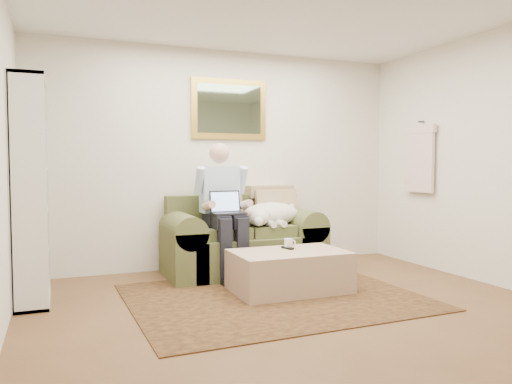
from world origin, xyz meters
TOP-DOWN VIEW (x-y plane):
  - room_shell at (0.00, 0.35)m, footprint 4.51×5.00m
  - rug at (-0.03, 0.92)m, footprint 2.66×2.15m
  - sofa at (0.07, 2.02)m, footprint 1.75×0.89m
  - seated_man at (-0.20, 1.86)m, footprint 0.58×0.82m
  - laptop at (-0.20, 1.79)m, footprint 0.34×0.27m
  - sleeping_dog at (0.38, 1.93)m, footprint 0.72×0.45m
  - ottoman at (0.20, 1.06)m, footprint 1.09×0.70m
  - coffee_mug at (0.25, 1.20)m, footprint 0.08×0.08m
  - tv_remote at (0.23, 1.18)m, footprint 0.08×0.16m
  - bookshelf at (-2.10, 1.60)m, footprint 0.28×0.80m
  - wall_mirror at (0.07, 2.47)m, footprint 0.94×0.04m
  - hanging_shirt at (2.19, 1.60)m, footprint 0.06×0.52m

SIDE VIEW (x-z plane):
  - rug at x=-0.03m, z-range 0.00..0.01m
  - ottoman at x=0.20m, z-range 0.00..0.40m
  - sofa at x=0.07m, z-range -0.22..0.83m
  - tv_remote at x=0.23m, z-range 0.40..0.42m
  - coffee_mug at x=0.25m, z-range 0.40..0.50m
  - sleeping_dog at x=0.38m, z-range 0.54..0.80m
  - seated_man at x=-0.20m, z-range 0.00..1.47m
  - laptop at x=-0.20m, z-range 0.65..0.90m
  - bookshelf at x=-2.10m, z-range 0.00..2.00m
  - room_shell at x=0.00m, z-range 0.00..2.61m
  - hanging_shirt at x=2.19m, z-range 0.90..1.80m
  - wall_mirror at x=0.07m, z-range 1.54..2.26m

